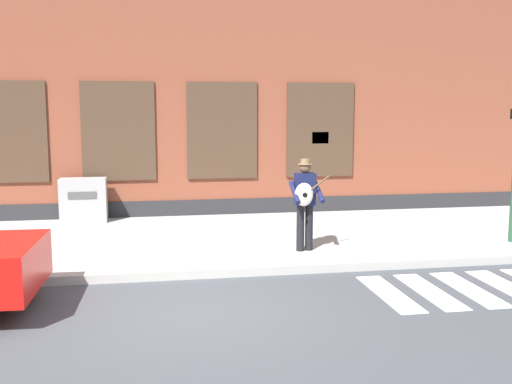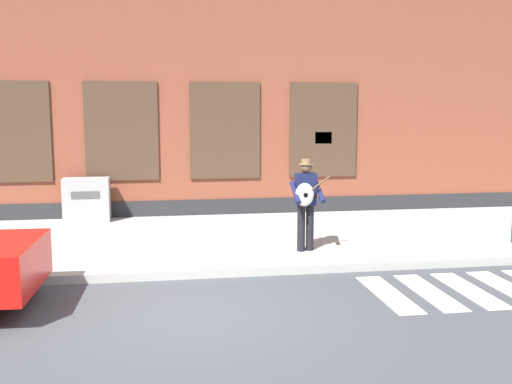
{
  "view_description": "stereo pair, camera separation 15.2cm",
  "coord_description": "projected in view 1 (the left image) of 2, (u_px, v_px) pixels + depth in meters",
  "views": [
    {
      "loc": [
        -0.46,
        -8.24,
        2.88
      ],
      "look_at": [
        1.29,
        1.88,
        1.42
      ],
      "focal_mm": 42.0,
      "sensor_mm": 36.0,
      "label": 1
    },
    {
      "loc": [
        -0.31,
        -8.27,
        2.88
      ],
      "look_at": [
        1.29,
        1.88,
        1.42
      ],
      "focal_mm": 42.0,
      "sensor_mm": 36.0,
      "label": 2
    }
  ],
  "objects": [
    {
      "name": "busker",
      "position": [
        305.0,
        199.0,
        11.33
      ],
      "size": [
        0.73,
        0.55,
        1.76
      ],
      "color": "black",
      "rests_on": "sidewalk"
    },
    {
      "name": "sidewalk",
      "position": [
        177.0,
        241.0,
        12.62
      ],
      "size": [
        28.0,
        5.26,
        0.15
      ],
      "color": "#ADAAA3",
      "rests_on": "ground"
    },
    {
      "name": "ground_plane",
      "position": [
        189.0,
        311.0,
        8.52
      ],
      "size": [
        160.0,
        160.0,
        0.0
      ],
      "primitive_type": "plane",
      "color": "#424449"
    },
    {
      "name": "building_backdrop",
      "position": [
        168.0,
        68.0,
        16.58
      ],
      "size": [
        28.0,
        4.06,
        7.93
      ],
      "color": "brown",
      "rests_on": "ground"
    },
    {
      "name": "utility_box",
      "position": [
        84.0,
        200.0,
        14.3
      ],
      "size": [
        1.08,
        0.53,
        1.05
      ],
      "color": "#9E9E9E",
      "rests_on": "sidewalk"
    }
  ]
}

